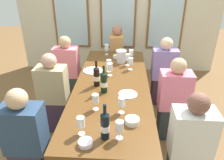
{
  "coord_description": "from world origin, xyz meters",
  "views": [
    {
      "loc": [
        0.14,
        -2.4,
        2.02
      ],
      "look_at": [
        0.0,
        0.0,
        0.79
      ],
      "focal_mm": 35.19,
      "sensor_mm": 36.0,
      "label": 1
    }
  ],
  "objects": [
    {
      "name": "white_plate_0",
      "position": [
        0.2,
        -0.25,
        0.74
      ],
      "size": [
        0.21,
        0.21,
        0.01
      ],
      "primitive_type": "cylinder",
      "color": "white",
      "rests_on": "dining_table"
    },
    {
      "name": "wine_glass_6",
      "position": [
        -0.04,
        0.23,
        0.86
      ],
      "size": [
        0.07,
        0.07,
        0.17
      ],
      "color": "white",
      "rests_on": "dining_table"
    },
    {
      "name": "wine_glass_9",
      "position": [
        0.24,
        0.44,
        0.86
      ],
      "size": [
        0.07,
        0.07,
        0.17
      ],
      "color": "white",
      "rests_on": "dining_table"
    },
    {
      "name": "dining_table",
      "position": [
        0.0,
        0.0,
        0.67
      ],
      "size": [
        0.91,
        2.42,
        0.74
      ],
      "color": "brown",
      "rests_on": "ground"
    },
    {
      "name": "wine_bottle_2",
      "position": [
        -0.18,
        -0.06,
        0.86
      ],
      "size": [
        0.08,
        0.08,
        0.32
      ],
      "color": "black",
      "rests_on": "dining_table"
    },
    {
      "name": "seated_person_2",
      "position": [
        -0.77,
        0.79,
        0.53
      ],
      "size": [
        0.38,
        0.24,
        1.11
      ],
      "color": "#2B392E",
      "rests_on": "ground"
    },
    {
      "name": "ground_plane",
      "position": [
        0.0,
        0.0,
        0.0
      ],
      "size": [
        12.0,
        12.0,
        0.0
      ],
      "primitive_type": "plane",
      "color": "brown"
    },
    {
      "name": "back_wall_with_windows",
      "position": [
        0.0,
        2.14,
        1.45
      ],
      "size": [
        4.11,
        0.1,
        2.9
      ],
      "color": "beige",
      "rests_on": "ground"
    },
    {
      "name": "wine_bottle_1",
      "position": [
        -0.08,
        -0.21,
        0.87
      ],
      "size": [
        0.08,
        0.08,
        0.33
      ],
      "color": "black",
      "rests_on": "dining_table"
    },
    {
      "name": "wine_glass_0",
      "position": [
        -0.21,
        -0.94,
        0.86
      ],
      "size": [
        0.07,
        0.07,
        0.17
      ],
      "color": "white",
      "rests_on": "dining_table"
    },
    {
      "name": "seated_person_0",
      "position": [
        -0.77,
        -0.85,
        0.53
      ],
      "size": [
        0.38,
        0.24,
        1.11
      ],
      "color": "#362C39",
      "rests_on": "ground"
    },
    {
      "name": "metal_pitcher",
      "position": [
        0.1,
        0.71,
        0.84
      ],
      "size": [
        0.16,
        0.16,
        0.19
      ],
      "color": "silver",
      "rests_on": "dining_table"
    },
    {
      "name": "tasting_bowl_1",
      "position": [
        -0.15,
        -1.07,
        0.76
      ],
      "size": [
        0.12,
        0.12,
        0.04
      ],
      "primitive_type": "cylinder",
      "color": "white",
      "rests_on": "dining_table"
    },
    {
      "name": "wine_bottle_0",
      "position": [
        0.0,
        -0.98,
        0.87
      ],
      "size": [
        0.08,
        0.08,
        0.33
      ],
      "color": "black",
      "rests_on": "dining_table"
    },
    {
      "name": "wine_glass_4",
      "position": [
        -0.13,
        -0.56,
        0.86
      ],
      "size": [
        0.07,
        0.07,
        0.17
      ],
      "color": "white",
      "rests_on": "dining_table"
    },
    {
      "name": "wine_glass_8",
      "position": [
        -0.15,
        1.03,
        0.86
      ],
      "size": [
        0.07,
        0.07,
        0.17
      ],
      "color": "white",
      "rests_on": "dining_table"
    },
    {
      "name": "tasting_bowl_2",
      "position": [
        0.23,
        -0.77,
        0.77
      ],
      "size": [
        0.13,
        0.13,
        0.05
      ],
      "primitive_type": "cylinder",
      "color": "white",
      "rests_on": "dining_table"
    },
    {
      "name": "seated_person_6",
      "position": [
        0.0,
        1.56,
        0.53
      ],
      "size": [
        0.24,
        0.38,
        1.11
      ],
      "color": "#312432",
      "rests_on": "ground"
    },
    {
      "name": "seated_person_3",
      "position": [
        0.77,
        0.8,
        0.53
      ],
      "size": [
        0.38,
        0.24,
        1.11
      ],
      "color": "#332131",
      "rests_on": "ground"
    },
    {
      "name": "wine_glass_2",
      "position": [
        -0.06,
        0.36,
        0.86
      ],
      "size": [
        0.07,
        0.07,
        0.17
      ],
      "color": "white",
      "rests_on": "dining_table"
    },
    {
      "name": "seated_person_4",
      "position": [
        -0.77,
        0.03,
        0.53
      ],
      "size": [
        0.38,
        0.24,
        1.11
      ],
      "color": "#35263B",
      "rests_on": "ground"
    },
    {
      "name": "seated_person_5",
      "position": [
        0.77,
        -0.04,
        0.53
      ],
      "size": [
        0.38,
        0.24,
        1.11
      ],
      "color": "#252A2C",
      "rests_on": "ground"
    },
    {
      "name": "seated_person_1",
      "position": [
        0.77,
        -0.83,
        0.53
      ],
      "size": [
        0.38,
        0.24,
        1.11
      ],
      "color": "#243536",
      "rests_on": "ground"
    },
    {
      "name": "wine_glass_3",
      "position": [
        0.19,
        0.59,
        0.86
      ],
      "size": [
        0.07,
        0.07,
        0.17
      ],
      "color": "white",
      "rests_on": "dining_table"
    },
    {
      "name": "wine_glass_1",
      "position": [
        0.12,
        -0.98,
        0.86
      ],
      "size": [
        0.07,
        0.07,
        0.17
      ],
      "color": "white",
      "rests_on": "dining_table"
    },
    {
      "name": "tasting_bowl_0",
      "position": [
        0.02,
        0.89,
        0.76
      ],
      "size": [
        0.12,
        0.12,
        0.04
      ],
      "primitive_type": "cylinder",
      "color": "white",
      "rests_on": "dining_table"
    },
    {
      "name": "white_plate_1",
      "position": [
        -0.29,
        0.37,
        0.74
      ],
      "size": [
        0.27,
        0.27,
        0.01
      ],
      "primitive_type": "cylinder",
      "color": "white",
      "rests_on": "dining_table"
    },
    {
      "name": "wine_glass_7",
      "position": [
        0.25,
        0.79,
        0.86
      ],
      "size": [
        0.07,
        0.07,
        0.17
      ],
      "color": "white",
      "rests_on": "dining_table"
    },
    {
      "name": "wine_glass_5",
      "position": [
        0.13,
        -0.61,
        0.86
      ],
      "size": [
        0.07,
        0.07,
        0.17
      ],
      "color": "white",
      "rests_on": "dining_table"
    }
  ]
}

